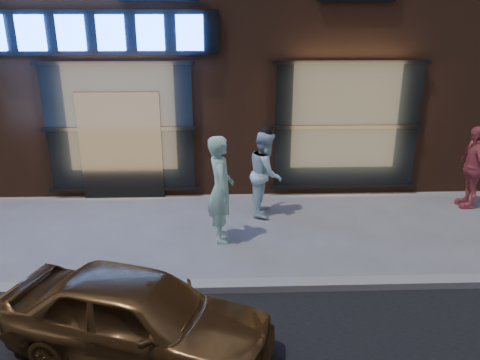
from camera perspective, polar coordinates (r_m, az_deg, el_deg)
The scene contains 6 objects.
ground at distance 7.64m, azimuth -19.49°, elevation -12.81°, with size 90.00×90.00×0.00m, color slate.
curb at distance 7.61m, azimuth -19.54°, elevation -12.43°, with size 60.00×0.25×0.12m, color gray.
man_bowtie at distance 8.40m, azimuth -2.37°, elevation -1.12°, with size 0.72×0.47×1.97m, color #BEFAD4.
man_cap at distance 9.60m, azimuth 3.16°, elevation 0.85°, with size 0.85×0.67×1.76m, color white.
passerby at distance 11.10m, azimuth 26.48°, elevation 1.41°, with size 1.04×0.43×1.77m, color #C5515A.
gold_sedan at distance 5.91m, azimuth -12.30°, elevation -15.91°, with size 1.31×3.27×1.11m, color brown.
Camera 1 is at (2.27, -6.14, 3.94)m, focal length 35.00 mm.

